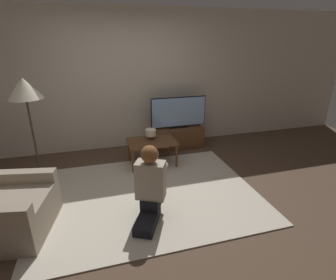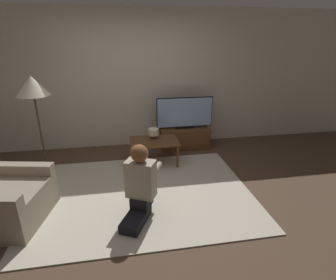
{
  "view_description": "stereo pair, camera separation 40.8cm",
  "coord_description": "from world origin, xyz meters",
  "px_view_note": "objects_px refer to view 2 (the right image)",
  "views": [
    {
      "loc": [
        -0.6,
        -3.11,
        2.05
      ],
      "look_at": [
        0.44,
        0.55,
        0.57
      ],
      "focal_mm": 28.0,
      "sensor_mm": 36.0,
      "label": 1
    },
    {
      "loc": [
        -0.21,
        -3.2,
        2.05
      ],
      "look_at": [
        0.44,
        0.55,
        0.57
      ],
      "focal_mm": 28.0,
      "sensor_mm": 36.0,
      "label": 2
    }
  ],
  "objects_px": {
    "tv": "(185,113)",
    "person_kneeling": "(140,182)",
    "floor_lamp": "(33,89)",
    "coffee_table": "(154,143)",
    "table_lamp": "(153,133)",
    "armchair": "(2,199)"
  },
  "relations": [
    {
      "from": "person_kneeling",
      "to": "floor_lamp",
      "type": "bearing_deg",
      "value": -20.05
    },
    {
      "from": "coffee_table",
      "to": "armchair",
      "type": "relative_size",
      "value": 0.78
    },
    {
      "from": "armchair",
      "to": "table_lamp",
      "type": "relative_size",
      "value": 5.75
    },
    {
      "from": "armchair",
      "to": "table_lamp",
      "type": "distance_m",
      "value": 2.37
    },
    {
      "from": "person_kneeling",
      "to": "table_lamp",
      "type": "xyz_separation_m",
      "value": [
        0.34,
        1.5,
        0.07
      ]
    },
    {
      "from": "floor_lamp",
      "to": "tv",
      "type": "bearing_deg",
      "value": 11.03
    },
    {
      "from": "armchair",
      "to": "person_kneeling",
      "type": "distance_m",
      "value": 1.64
    },
    {
      "from": "floor_lamp",
      "to": "table_lamp",
      "type": "xyz_separation_m",
      "value": [
        1.83,
        -0.06,
        -0.79
      ]
    },
    {
      "from": "coffee_table",
      "to": "table_lamp",
      "type": "xyz_separation_m",
      "value": [
        0.0,
        0.1,
        0.15
      ]
    },
    {
      "from": "floor_lamp",
      "to": "armchair",
      "type": "relative_size",
      "value": 1.48
    },
    {
      "from": "armchair",
      "to": "tv",
      "type": "bearing_deg",
      "value": -43.5
    },
    {
      "from": "tv",
      "to": "floor_lamp",
      "type": "bearing_deg",
      "value": -168.97
    },
    {
      "from": "coffee_table",
      "to": "table_lamp",
      "type": "distance_m",
      "value": 0.18
    },
    {
      "from": "floor_lamp",
      "to": "person_kneeling",
      "type": "bearing_deg",
      "value": -46.46
    },
    {
      "from": "floor_lamp",
      "to": "person_kneeling",
      "type": "xyz_separation_m",
      "value": [
        1.48,
        -1.56,
        -0.86
      ]
    },
    {
      "from": "armchair",
      "to": "floor_lamp",
      "type": "bearing_deg",
      "value": 5.73
    },
    {
      "from": "tv",
      "to": "person_kneeling",
      "type": "xyz_separation_m",
      "value": [
        -1.02,
        -2.05,
        -0.24
      ]
    },
    {
      "from": "armchair",
      "to": "table_lamp",
      "type": "xyz_separation_m",
      "value": [
        1.96,
        1.32,
        0.25
      ]
    },
    {
      "from": "tv",
      "to": "floor_lamp",
      "type": "relative_size",
      "value": 0.71
    },
    {
      "from": "tv",
      "to": "armchair",
      "type": "distance_m",
      "value": 3.25
    },
    {
      "from": "coffee_table",
      "to": "person_kneeling",
      "type": "distance_m",
      "value": 1.44
    },
    {
      "from": "coffee_table",
      "to": "person_kneeling",
      "type": "xyz_separation_m",
      "value": [
        -0.34,
        -1.4,
        0.08
      ]
    }
  ]
}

